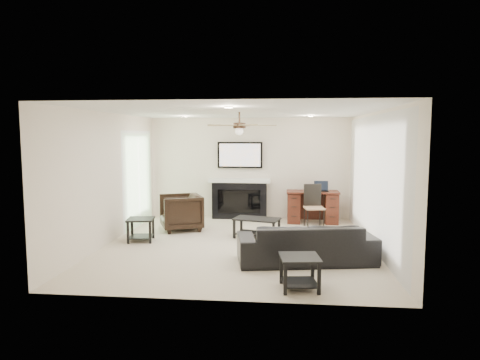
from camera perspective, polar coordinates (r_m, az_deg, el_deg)
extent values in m
plane|color=beige|center=(8.19, -0.16, -8.65)|extent=(5.50, 5.50, 0.00)
cube|color=white|center=(7.94, -0.16, 9.09)|extent=(5.00, 5.50, 0.04)
cube|color=beige|center=(10.70, 1.34, 1.59)|extent=(5.00, 0.04, 2.50)
cube|color=beige|center=(5.26, -3.22, -3.00)|extent=(5.00, 0.04, 2.50)
cube|color=beige|center=(8.59, -16.99, 0.24)|extent=(0.04, 5.50, 2.50)
cube|color=beige|center=(8.11, 17.71, -0.11)|extent=(0.04, 5.50, 2.50)
cube|color=silver|center=(8.19, 17.22, -0.17)|extent=(0.04, 5.10, 2.40)
cube|color=#93BC89|center=(10.04, -13.37, -0.01)|extent=(0.04, 1.80, 2.10)
cylinder|color=#382619|center=(8.03, -0.09, 7.27)|extent=(1.40, 1.40, 0.30)
imported|color=black|center=(7.13, 8.78, -8.27)|extent=(2.32, 1.22, 0.65)
imported|color=black|center=(9.47, -7.89, -4.27)|extent=(1.13, 1.11, 0.79)
cube|color=black|center=(8.72, 2.25, -6.40)|extent=(1.00, 0.71, 0.40)
cube|color=black|center=(5.95, 7.94, -12.14)|extent=(0.58, 0.58, 0.45)
cube|color=black|center=(8.66, -13.08, -6.47)|extent=(0.57, 0.57, 0.45)
cube|color=black|center=(10.58, -0.07, -0.06)|extent=(1.52, 0.34, 1.91)
cube|color=#3C130F|center=(10.28, 9.62, -3.56)|extent=(1.22, 0.56, 0.76)
cube|color=black|center=(9.72, 9.85, -3.49)|extent=(0.48, 0.50, 0.97)
cube|color=black|center=(10.21, 10.80, -0.85)|extent=(0.33, 0.24, 0.23)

